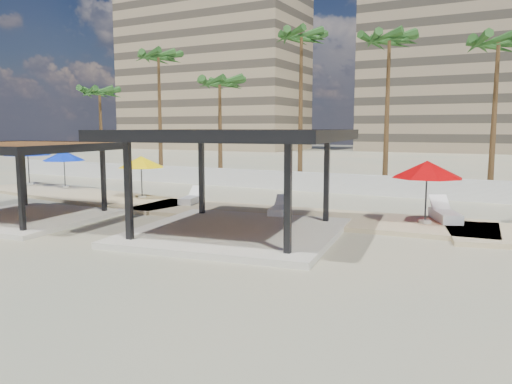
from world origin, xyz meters
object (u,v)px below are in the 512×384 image
at_px(lounger_c, 445,215).
at_px(lounger_a, 192,199).
at_px(pavilion_west, 22,175).
at_px(lounger_b, 279,210).
at_px(pavilion_central, 236,173).
at_px(umbrella_c, 427,170).
at_px(umbrella_a, 28,150).

bearing_deg(lounger_c, lounger_a, 70.90).
bearing_deg(pavilion_west, lounger_b, 23.75).
height_order(pavilion_west, lounger_c, pavilion_west).
relative_size(pavilion_central, umbrella_c, 2.49).
bearing_deg(umbrella_a, pavilion_central, -17.94).
bearing_deg(umbrella_a, lounger_b, -7.16).
bearing_deg(pavilion_central, lounger_b, 83.54).
height_order(pavilion_west, lounger_b, pavilion_west).
distance_m(umbrella_a, umbrella_c, 25.82).
distance_m(pavilion_central, lounger_b, 4.41).
relative_size(umbrella_a, umbrella_c, 1.10).
height_order(pavilion_central, umbrella_a, pavilion_central).
distance_m(pavilion_central, lounger_a, 7.60).
height_order(pavilion_central, umbrella_c, pavilion_central).
relative_size(umbrella_a, lounger_b, 1.83).
xyz_separation_m(pavilion_west, lounger_b, (9.45, 5.68, -1.61)).
bearing_deg(pavilion_west, pavilion_central, 2.99).
bearing_deg(lounger_b, pavilion_central, 168.06).
height_order(umbrella_c, lounger_c, umbrella_c).
bearing_deg(umbrella_c, umbrella_a, 176.29).
bearing_deg(umbrella_a, lounger_a, -6.20).
bearing_deg(lounger_b, pavilion_west, 107.23).
distance_m(lounger_b, lounger_c, 6.90).
xyz_separation_m(umbrella_c, lounger_b, (-6.04, -0.81, -1.96)).
relative_size(pavilion_central, lounger_a, 4.06).
distance_m(pavilion_west, lounger_b, 11.15).
height_order(umbrella_c, lounger_a, umbrella_c).
height_order(pavilion_central, lounger_b, pavilion_central).
relative_size(pavilion_central, pavilion_west, 1.19).
xyz_separation_m(lounger_a, lounger_b, (5.38, -0.92, -0.00)).
xyz_separation_m(pavilion_west, umbrella_c, (15.49, 6.49, 0.34)).
bearing_deg(lounger_c, lounger_b, 82.12).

